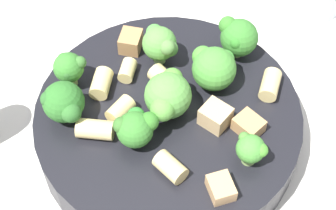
% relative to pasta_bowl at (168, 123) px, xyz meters
% --- Properties ---
extents(ground_plane, '(2.00, 2.00, 0.00)m').
position_rel_pasta_bowl_xyz_m(ground_plane, '(0.00, 0.00, -0.02)').
color(ground_plane, beige).
extents(pasta_bowl, '(0.23, 0.23, 0.04)m').
position_rel_pasta_bowl_xyz_m(pasta_bowl, '(0.00, 0.00, 0.00)').
color(pasta_bowl, black).
rests_on(pasta_bowl, ground_plane).
extents(broccoli_floret_0, '(0.04, 0.04, 0.04)m').
position_rel_pasta_bowl_xyz_m(broccoli_floret_0, '(-0.03, -0.04, 0.04)').
color(broccoli_floret_0, '#84AD60').
rests_on(broccoli_floret_0, pasta_bowl).
extents(broccoli_floret_1, '(0.03, 0.03, 0.03)m').
position_rel_pasta_bowl_xyz_m(broccoli_floret_1, '(0.09, -0.01, 0.04)').
color(broccoli_floret_1, '#93B766').
rests_on(broccoli_floret_1, pasta_bowl).
extents(broccoli_floret_2, '(0.04, 0.03, 0.04)m').
position_rel_pasta_bowl_xyz_m(broccoli_floret_2, '(-0.04, -0.08, 0.04)').
color(broccoli_floret_2, '#84AD60').
rests_on(broccoli_floret_2, pasta_bowl).
extents(broccoli_floret_3, '(0.03, 0.03, 0.03)m').
position_rel_pasta_bowl_xyz_m(broccoli_floret_3, '(0.02, 0.03, 0.04)').
color(broccoli_floret_3, '#9EC175').
rests_on(broccoli_floret_3, pasta_bowl).
extents(broccoli_floret_4, '(0.03, 0.03, 0.04)m').
position_rel_pasta_bowl_xyz_m(broccoli_floret_4, '(0.02, -0.05, 0.04)').
color(broccoli_floret_4, '#84AD60').
rests_on(broccoli_floret_4, pasta_bowl).
extents(broccoli_floret_5, '(0.04, 0.04, 0.04)m').
position_rel_pasta_bowl_xyz_m(broccoli_floret_5, '(0.08, 0.03, 0.04)').
color(broccoli_floret_5, '#93B766').
rests_on(broccoli_floret_5, pasta_bowl).
extents(broccoli_floret_6, '(0.04, 0.05, 0.04)m').
position_rel_pasta_bowl_xyz_m(broccoli_floret_6, '(-0.00, 0.00, 0.04)').
color(broccoli_floret_6, '#93B766').
rests_on(broccoli_floret_6, pasta_bowl).
extents(broccoli_floret_7, '(0.03, 0.02, 0.03)m').
position_rel_pasta_bowl_xyz_m(broccoli_floret_7, '(-0.07, 0.03, 0.03)').
color(broccoli_floret_7, '#93B766').
rests_on(broccoli_floret_7, pasta_bowl).
extents(rigatoni_0, '(0.03, 0.02, 0.02)m').
position_rel_pasta_bowl_xyz_m(rigatoni_0, '(0.05, 0.04, 0.02)').
color(rigatoni_0, '#E0C67F').
rests_on(rigatoni_0, pasta_bowl).
extents(rigatoni_1, '(0.02, 0.03, 0.02)m').
position_rel_pasta_bowl_xyz_m(rigatoni_1, '(0.04, 0.01, 0.02)').
color(rigatoni_1, '#E0C67F').
rests_on(rigatoni_1, pasta_bowl).
extents(rigatoni_2, '(0.02, 0.03, 0.02)m').
position_rel_pasta_bowl_xyz_m(rigatoni_2, '(0.06, -0.01, 0.02)').
color(rigatoni_2, '#E0C67F').
rests_on(rigatoni_2, pasta_bowl).
extents(rigatoni_3, '(0.03, 0.03, 0.02)m').
position_rel_pasta_bowl_xyz_m(rigatoni_3, '(-0.02, 0.06, 0.02)').
color(rigatoni_3, '#E0C67F').
rests_on(rigatoni_3, pasta_bowl).
extents(rigatoni_4, '(0.01, 0.02, 0.01)m').
position_rel_pasta_bowl_xyz_m(rigatoni_4, '(0.05, -0.03, 0.02)').
color(rigatoni_4, '#E0C67F').
rests_on(rigatoni_4, pasta_bowl).
extents(rigatoni_5, '(0.02, 0.03, 0.02)m').
position_rel_pasta_bowl_xyz_m(rigatoni_5, '(-0.08, -0.05, 0.02)').
color(rigatoni_5, '#E0C67F').
rests_on(rigatoni_5, pasta_bowl).
extents(rigatoni_6, '(0.03, 0.03, 0.02)m').
position_rel_pasta_bowl_xyz_m(rigatoni_6, '(0.01, -0.03, 0.02)').
color(rigatoni_6, '#E0C67F').
rests_on(rigatoni_6, pasta_bowl).
extents(chicken_chunk_0, '(0.03, 0.03, 0.02)m').
position_rel_pasta_bowl_xyz_m(chicken_chunk_0, '(-0.04, -0.00, 0.03)').
color(chicken_chunk_0, tan).
rests_on(chicken_chunk_0, pasta_bowl).
extents(chicken_chunk_1, '(0.03, 0.03, 0.01)m').
position_rel_pasta_bowl_xyz_m(chicken_chunk_1, '(-0.06, 0.06, 0.02)').
color(chicken_chunk_1, tan).
rests_on(chicken_chunk_1, pasta_bowl).
extents(chicken_chunk_2, '(0.03, 0.03, 0.01)m').
position_rel_pasta_bowl_xyz_m(chicken_chunk_2, '(-0.07, 0.00, 0.02)').
color(chicken_chunk_2, tan).
rests_on(chicken_chunk_2, pasta_bowl).
extents(chicken_chunk_3, '(0.02, 0.02, 0.02)m').
position_rel_pasta_bowl_xyz_m(chicken_chunk_3, '(0.05, -0.06, 0.02)').
color(chicken_chunk_3, '#A87A4C').
rests_on(chicken_chunk_3, pasta_bowl).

